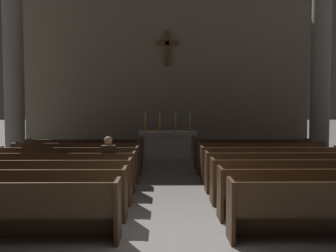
{
  "coord_description": "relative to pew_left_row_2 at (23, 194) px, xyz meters",
  "views": [
    {
      "loc": [
        -0.16,
        -5.71,
        2.11
      ],
      "look_at": [
        0.0,
        7.74,
        1.27
      ],
      "focal_mm": 40.8,
      "sensor_mm": 36.0,
      "label": 1
    }
  ],
  "objects": [
    {
      "name": "pew_right_row_7",
      "position": [
        5.33,
        5.35,
        0.0
      ],
      "size": [
        3.67,
        0.5,
        0.95
      ],
      "color": "#422B19",
      "rests_on": "ground"
    },
    {
      "name": "candlestick_inner_left",
      "position": [
        2.36,
        7.8,
        0.75
      ],
      "size": [
        0.16,
        0.16,
        0.69
      ],
      "color": "#B79338",
      "rests_on": "altar"
    },
    {
      "name": "altar",
      "position": [
        2.66,
        7.8,
        0.06
      ],
      "size": [
        2.2,
        0.9,
        1.01
      ],
      "color": "#BCB7AD",
      "rests_on": "ground"
    },
    {
      "name": "column_left_second",
      "position": [
        -2.92,
        7.21,
        2.92
      ],
      "size": [
        1.04,
        1.04,
        6.98
      ],
      "color": "gray",
      "rests_on": "ground"
    },
    {
      "name": "pew_right_row_2",
      "position": [
        5.33,
        0.0,
        0.0
      ],
      "size": [
        3.67,
        0.5,
        0.95
      ],
      "color": "#422B19",
      "rests_on": "ground"
    },
    {
      "name": "candlestick_inner_right",
      "position": [
        2.96,
        7.8,
        0.75
      ],
      "size": [
        0.16,
        0.16,
        0.69
      ],
      "color": "#B79338",
      "rests_on": "altar"
    },
    {
      "name": "column_right_second",
      "position": [
        8.25,
        7.21,
        2.92
      ],
      "size": [
        1.04,
        1.04,
        6.98
      ],
      "color": "gray",
      "rests_on": "ground"
    },
    {
      "name": "pew_right_row_4",
      "position": [
        5.33,
        2.14,
        0.0
      ],
      "size": [
        3.67,
        0.5,
        0.95
      ],
      "color": "#422B19",
      "rests_on": "ground"
    },
    {
      "name": "pew_left_row_3",
      "position": [
        0.0,
        1.07,
        0.0
      ],
      "size": [
        3.67,
        0.5,
        0.95
      ],
      "color": "#422B19",
      "rests_on": "ground"
    },
    {
      "name": "pew_right_row_5",
      "position": [
        5.33,
        3.21,
        0.0
      ],
      "size": [
        3.67,
        0.5,
        0.95
      ],
      "color": "#422B19",
      "rests_on": "ground"
    },
    {
      "name": "lone_worshipper",
      "position": [
        1.22,
        2.18,
        0.22
      ],
      "size": [
        0.32,
        0.43,
        1.32
      ],
      "color": "#26262B",
      "rests_on": "ground"
    },
    {
      "name": "apse_with_cross",
      "position": [
        2.66,
        9.96,
        3.54
      ],
      "size": [
        12.28,
        0.42,
        8.03
      ],
      "color": "gray",
      "rests_on": "ground"
    },
    {
      "name": "pew_left_row_4",
      "position": [
        0.0,
        2.14,
        0.0
      ],
      "size": [
        3.67,
        0.5,
        0.95
      ],
      "color": "#422B19",
      "rests_on": "ground"
    },
    {
      "name": "pew_left_row_7",
      "position": [
        0.0,
        5.35,
        0.0
      ],
      "size": [
        3.67,
        0.5,
        0.95
      ],
      "color": "#422B19",
      "rests_on": "ground"
    },
    {
      "name": "ground_plane",
      "position": [
        2.66,
        -1.03,
        -0.48
      ],
      "size": [
        80.0,
        80.0,
        0.0
      ],
      "primitive_type": "plane",
      "color": "slate"
    },
    {
      "name": "pew_left_row_5",
      "position": [
        0.0,
        3.21,
        0.0
      ],
      "size": [
        3.67,
        0.5,
        0.95
      ],
      "color": "#422B19",
      "rests_on": "ground"
    },
    {
      "name": "candlestick_outer_right",
      "position": [
        3.51,
        7.8,
        0.75
      ],
      "size": [
        0.16,
        0.16,
        0.69
      ],
      "color": "#B79338",
      "rests_on": "altar"
    },
    {
      "name": "candlestick_outer_left",
      "position": [
        1.81,
        7.8,
        0.75
      ],
      "size": [
        0.16,
        0.16,
        0.69
      ],
      "color": "#B79338",
      "rests_on": "altar"
    },
    {
      "name": "pew_right_row_3",
      "position": [
        5.33,
        1.07,
        0.0
      ],
      "size": [
        3.67,
        0.5,
        0.95
      ],
      "color": "#422B19",
      "rests_on": "ground"
    },
    {
      "name": "pew_left_row_2",
      "position": [
        0.0,
        0.0,
        0.0
      ],
      "size": [
        3.67,
        0.5,
        0.95
      ],
      "color": "#422B19",
      "rests_on": "ground"
    },
    {
      "name": "pew_left_row_6",
      "position": [
        0.0,
        4.28,
        0.0
      ],
      "size": [
        3.67,
        0.5,
        0.95
      ],
      "color": "#422B19",
      "rests_on": "ground"
    },
    {
      "name": "pew_right_row_6",
      "position": [
        5.33,
        4.28,
        0.0
      ],
      "size": [
        3.67,
        0.5,
        0.95
      ],
      "color": "#422B19",
      "rests_on": "ground"
    }
  ]
}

